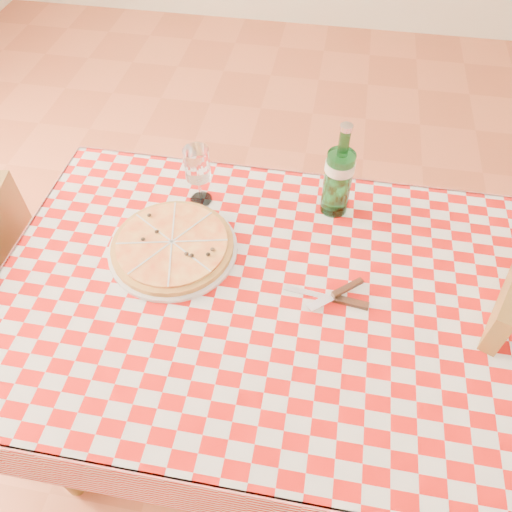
{
  "coord_description": "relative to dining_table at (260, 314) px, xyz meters",
  "views": [
    {
      "loc": [
        0.11,
        -0.69,
        1.74
      ],
      "look_at": [
        -0.02,
        0.06,
        0.82
      ],
      "focal_mm": 35.0,
      "sensor_mm": 36.0,
      "label": 1
    }
  ],
  "objects": [
    {
      "name": "cutlery",
      "position": [
        0.17,
        0.01,
        0.11
      ],
      "size": [
        0.27,
        0.25,
        0.02
      ],
      "primitive_type": null,
      "rotation": [
        0.0,
        0.0,
        0.37
      ],
      "color": "silver",
      "rests_on": "tablecloth"
    },
    {
      "name": "dining_table",
      "position": [
        0.0,
        0.0,
        0.0
      ],
      "size": [
        1.2,
        0.8,
        0.75
      ],
      "color": "brown",
      "rests_on": "ground"
    },
    {
      "name": "pizza_plate",
      "position": [
        -0.24,
        0.09,
        0.12
      ],
      "size": [
        0.39,
        0.39,
        0.04
      ],
      "primitive_type": null,
      "rotation": [
        0.0,
        0.0,
        0.22
      ],
      "color": "gold",
      "rests_on": "tablecloth"
    },
    {
      "name": "wine_glass",
      "position": [
        -0.22,
        0.28,
        0.19
      ],
      "size": [
        0.07,
        0.07,
        0.17
      ],
      "primitive_type": null,
      "rotation": [
        0.0,
        0.0,
        -0.07
      ],
      "color": "white",
      "rests_on": "tablecloth"
    },
    {
      "name": "tablecloth",
      "position": [
        0.0,
        0.0,
        0.09
      ],
      "size": [
        1.3,
        0.9,
        0.01
      ],
      "primitive_type": "cube",
      "color": "#B00E0A",
      "rests_on": "dining_table"
    },
    {
      "name": "chair_near",
      "position": [
        0.68,
        0.07,
        -0.16
      ],
      "size": [
        0.52,
        0.52,
        0.88
      ],
      "rotation": [
        0.0,
        0.0,
        -0.4
      ],
      "color": "brown",
      "rests_on": "ground"
    },
    {
      "name": "water_bottle",
      "position": [
        0.15,
        0.32,
        0.24
      ],
      "size": [
        0.09,
        0.09,
        0.27
      ],
      "primitive_type": null,
      "rotation": [
        0.0,
        0.0,
        -0.19
      ],
      "color": "#175F25",
      "rests_on": "tablecloth"
    }
  ]
}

